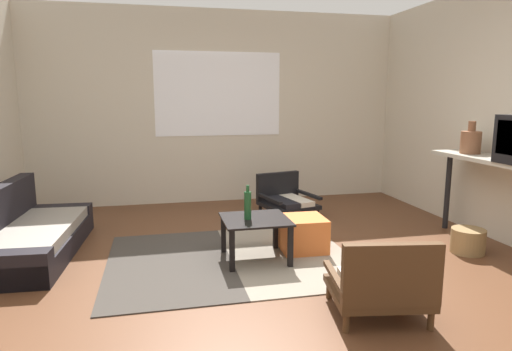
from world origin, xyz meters
The scene contains 12 objects.
ground_plane centered at (0.00, 0.00, 0.00)m, with size 7.80×7.80×0.00m, color #56331E.
far_wall_with_window centered at (0.00, 3.06, 1.35)m, with size 5.60×0.13×2.70m.
area_rug centered at (-0.24, 0.59, 0.01)m, with size 2.25×1.81×0.01m.
couch centered at (-2.11, 1.12, 0.20)m, with size 0.85×1.77×0.67m.
coffee_table centered at (-0.01, 0.53, 0.33)m, with size 0.60×0.58×0.40m.
armchair_by_window centered at (0.70, 1.99, 0.23)m, with size 0.74×0.75×0.53m.
armchair_striped_foreground centered at (0.58, -0.74, 0.25)m, with size 0.73×0.68×0.59m.
ottoman_orange centered at (0.49, 0.68, 0.17)m, with size 0.43×0.43×0.34m, color #D1662D.
console_shelf centered at (2.36, 0.19, 0.81)m, with size 0.42×1.84×0.91m.
clay_vase centered at (2.36, 0.74, 1.04)m, with size 0.21×0.21×0.34m.
glass_bottle centered at (-0.09, 0.52, 0.53)m, with size 0.07×0.07×0.31m.
wicker_basket centered at (2.05, 0.27, 0.12)m, with size 0.32×0.32×0.24m, color olive.
Camera 1 is at (-0.86, -3.30, 1.49)m, focal length 30.99 mm.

